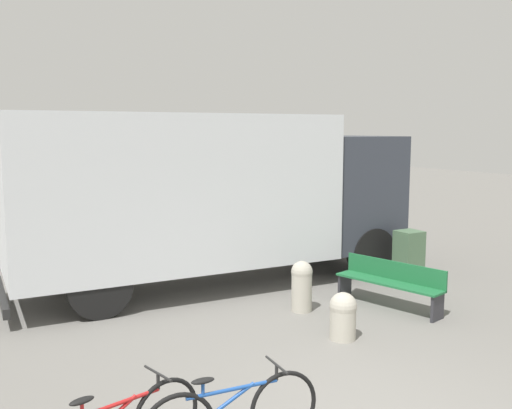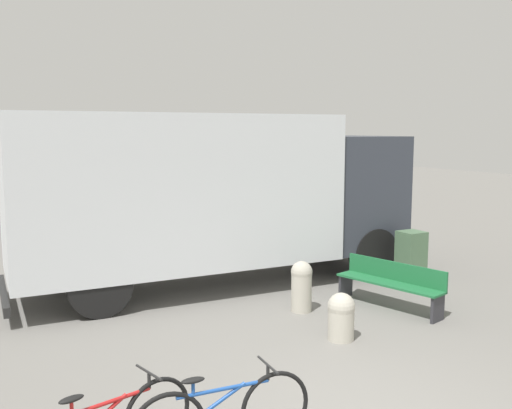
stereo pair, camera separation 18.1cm
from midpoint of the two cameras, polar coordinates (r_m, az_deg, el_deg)
name	(u,v)px [view 2 (the right image)]	position (r m, az deg, el deg)	size (l,w,h in m)	color
delivery_truck	(213,192)	(10.90, -3.89, 1.29)	(7.80, 2.57, 3.27)	silver
park_bench	(391,282)	(9.97, 13.87, -7.54)	(0.86, 1.96, 0.77)	#1E6638
bollard_near_bench	(341,315)	(8.40, 9.14, -10.89)	(0.39, 0.39, 0.69)	#B2AD9E
bollard_far_bench	(302,284)	(9.54, 5.12, -7.96)	(0.36, 0.36, 0.85)	#B2AD9E
utility_box	(411,258)	(11.59, 15.66, -5.13)	(0.46, 0.44, 1.04)	#4C6B4C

